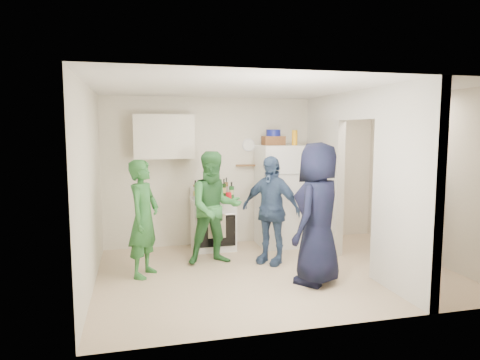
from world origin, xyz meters
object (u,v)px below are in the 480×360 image
at_px(stove, 213,224).
at_px(blue_bowl, 273,133).
at_px(person_green_center, 215,208).
at_px(person_green_left, 144,218).
at_px(person_nook, 401,199).
at_px(person_denim, 270,210).
at_px(wicker_basket, 273,141).
at_px(fridge, 279,196).
at_px(yellow_cup_stack_top, 295,138).
at_px(person_navy, 318,213).

distance_m(stove, blue_bowl, 1.81).
relative_size(stove, person_green_center, 0.51).
bearing_deg(person_green_left, person_nook, -65.10).
bearing_deg(stove, blue_bowl, 1.11).
bearing_deg(person_denim, wicker_basket, 115.29).
bearing_deg(person_denim, fridge, 109.00).
distance_m(stove, yellow_cup_stack_top, 1.96).
height_order(fridge, person_denim, fridge).
xyz_separation_m(yellow_cup_stack_top, person_denim, (-0.67, -0.81, -1.04)).
bearing_deg(stove, person_green_left, -136.48).
relative_size(fridge, wicker_basket, 4.87).
distance_m(yellow_cup_stack_top, person_denim, 1.48).
bearing_deg(stove, fridge, -1.51).
distance_m(person_denim, person_nook, 1.99).
relative_size(stove, person_navy, 0.47).
bearing_deg(blue_bowl, person_navy, -90.76).
distance_m(fridge, blue_bowl, 1.06).
distance_m(yellow_cup_stack_top, person_nook, 1.92).
relative_size(fridge, person_green_left, 1.09).
distance_m(blue_bowl, person_green_left, 2.68).
distance_m(yellow_cup_stack_top, person_green_center, 1.89).
bearing_deg(person_green_left, person_denim, -58.24).
height_order(person_green_center, person_nook, person_nook).
xyz_separation_m(fridge, person_nook, (1.51, -1.21, 0.08)).
height_order(fridge, person_nook, person_nook).
relative_size(fridge, person_nook, 0.91).
xyz_separation_m(wicker_basket, person_green_left, (-2.17, -1.09, -0.99)).
relative_size(fridge, person_green_center, 1.03).
relative_size(yellow_cup_stack_top, person_green_center, 0.15).
relative_size(blue_bowl, person_green_left, 0.15).
bearing_deg(wicker_basket, yellow_cup_stack_top, -25.11).
xyz_separation_m(person_green_left, person_green_center, (1.02, 0.32, 0.04)).
bearing_deg(wicker_basket, person_green_center, -145.92).
relative_size(yellow_cup_stack_top, person_nook, 0.13).
xyz_separation_m(fridge, person_green_left, (-2.27, -1.04, -0.07)).
relative_size(person_green_left, person_navy, 0.87).
bearing_deg(wicker_basket, person_denim, -110.21).
bearing_deg(person_nook, fridge, -114.59).
height_order(person_navy, person_nook, person_nook).
bearing_deg(person_green_center, person_navy, -47.94).
xyz_separation_m(blue_bowl, person_green_center, (-1.15, -0.78, -1.08)).
relative_size(stove, person_green_left, 0.54).
relative_size(wicker_basket, person_green_left, 0.22).
bearing_deg(person_green_center, wicker_basket, 30.98).
height_order(yellow_cup_stack_top, person_navy, yellow_cup_stack_top).
bearing_deg(blue_bowl, person_green_left, -153.22).
relative_size(wicker_basket, blue_bowl, 1.46).
height_order(blue_bowl, person_navy, blue_bowl).
bearing_deg(wicker_basket, fridge, -26.57).
bearing_deg(person_nook, person_green_center, -85.75).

